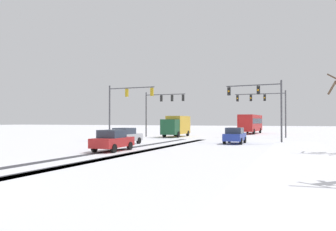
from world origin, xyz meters
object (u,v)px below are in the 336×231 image
object	(u,v)px
traffic_signal_near_right	(261,99)
car_silver_second	(125,136)
car_blue_lead	(235,136)
traffic_signal_far_right	(264,103)
box_truck_delivery	(176,125)
traffic_signal_near_left	(125,101)
traffic_signal_far_left	(161,104)
car_red_third	(112,140)
bus_oncoming	(251,123)

from	to	relation	value
traffic_signal_near_right	car_silver_second	world-z (taller)	traffic_signal_near_right
car_silver_second	car_blue_lead	bearing A→B (deg)	27.87
traffic_signal_near_right	traffic_signal_far_right	size ratio (longest dim) A/B	0.93
box_truck_delivery	car_blue_lead	bearing A→B (deg)	-47.24
traffic_signal_near_right	traffic_signal_near_left	world-z (taller)	same
traffic_signal_far_left	car_silver_second	distance (m)	16.03
car_silver_second	traffic_signal_far_left	bearing A→B (deg)	99.61
traffic_signal_near_left	traffic_signal_far_right	bearing A→B (deg)	44.35
traffic_signal_near_right	car_red_third	distance (m)	17.29
traffic_signal_far_left	bus_oncoming	distance (m)	20.18
traffic_signal_near_right	traffic_signal_near_left	bearing A→B (deg)	-171.81
traffic_signal_near_left	bus_oncoming	size ratio (longest dim) A/B	0.59
car_blue_lead	bus_oncoming	xyz separation A→B (m)	(-2.03, 27.25, 1.18)
car_silver_second	bus_oncoming	size ratio (longest dim) A/B	0.38
car_silver_second	traffic_signal_near_right	bearing A→B (deg)	31.25
car_blue_lead	box_truck_delivery	distance (m)	15.49
car_blue_lead	bus_oncoming	size ratio (longest dim) A/B	0.37
car_silver_second	box_truck_delivery	size ratio (longest dim) A/B	0.56
car_blue_lead	car_red_third	world-z (taller)	same
car_silver_second	box_truck_delivery	bearing A→B (deg)	92.54
traffic_signal_near_left	box_truck_delivery	world-z (taller)	traffic_signal_near_left
traffic_signal_far_right	car_blue_lead	bearing A→B (deg)	-96.58
bus_oncoming	box_truck_delivery	xyz separation A→B (m)	(-8.47, -15.89, -0.36)
box_truck_delivery	car_silver_second	bearing A→B (deg)	-87.46
car_silver_second	traffic_signal_near_left	bearing A→B (deg)	119.64
traffic_signal_far_right	bus_oncoming	size ratio (longest dim) A/B	0.63
traffic_signal_far_left	car_blue_lead	size ratio (longest dim) A/B	1.59
car_blue_lead	box_truck_delivery	bearing A→B (deg)	132.76
traffic_signal_far_right	box_truck_delivery	xyz separation A→B (m)	(-12.12, -2.71, -3.19)
traffic_signal_near_left	traffic_signal_near_right	bearing A→B (deg)	8.19
traffic_signal_far_left	box_truck_delivery	distance (m)	3.86
car_red_third	bus_oncoming	distance (m)	39.26
traffic_signal_far_right	bus_oncoming	distance (m)	13.97
traffic_signal_near_right	traffic_signal_far_left	bearing A→B (deg)	151.74
traffic_signal_far_left	car_blue_lead	xyz separation A→B (m)	(12.36, -10.14, -3.98)
car_blue_lead	traffic_signal_near_right	bearing A→B (deg)	42.77
bus_oncoming	car_silver_second	bearing A→B (deg)	-103.43
traffic_signal_near_left	car_silver_second	xyz separation A→B (m)	(2.96, -5.20, -3.82)
traffic_signal_near_right	traffic_signal_far_right	xyz separation A→B (m)	(-0.77, 11.85, 0.18)
car_blue_lead	box_truck_delivery	size ratio (longest dim) A/B	0.55
traffic_signal_far_right	car_blue_lead	size ratio (longest dim) A/B	1.70
car_silver_second	car_red_third	world-z (taller)	same
car_blue_lead	car_silver_second	xyz separation A→B (m)	(-9.77, -5.17, 0.00)
traffic_signal_near_left	car_red_third	xyz separation A→B (m)	(5.52, -11.69, -3.82)
traffic_signal_near_right	bus_oncoming	bearing A→B (deg)	100.02
traffic_signal_near_left	box_truck_delivery	xyz separation A→B (m)	(2.23, 11.32, -3.01)
traffic_signal_far_left	bus_oncoming	xyz separation A→B (m)	(10.33, 17.10, -2.80)
car_silver_second	car_red_third	size ratio (longest dim) A/B	1.01
traffic_signal_near_right	car_blue_lead	bearing A→B (deg)	-137.23
car_blue_lead	car_silver_second	world-z (taller)	same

